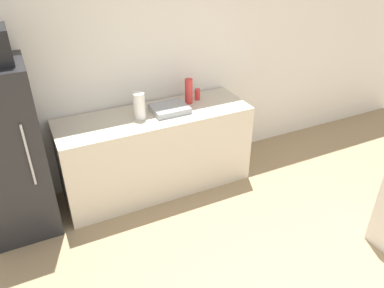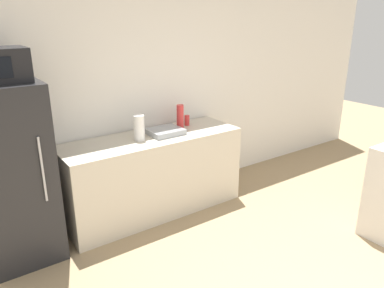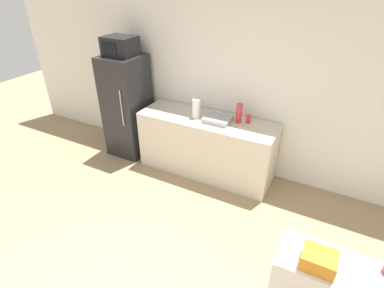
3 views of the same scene
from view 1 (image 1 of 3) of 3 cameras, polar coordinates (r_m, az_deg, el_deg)
wall_back at (r=4.12m, az=-6.52°, el=11.87°), size 8.00×0.06×2.60m
refrigerator at (r=3.73m, az=-26.21°, el=-1.38°), size 0.60×0.65×1.65m
counter at (r=4.12m, az=-5.43°, el=-1.11°), size 2.03×0.67×0.91m
sink_basin at (r=3.94m, az=-3.43°, el=5.41°), size 0.37×0.32×0.06m
bottle_tall at (r=4.08m, az=-0.50°, el=8.04°), size 0.08×0.08×0.28m
bottle_short at (r=4.20m, az=0.82°, el=7.58°), size 0.06×0.06×0.12m
paper_towel_roll at (r=3.77m, az=-8.02°, el=5.77°), size 0.11×0.11×0.27m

